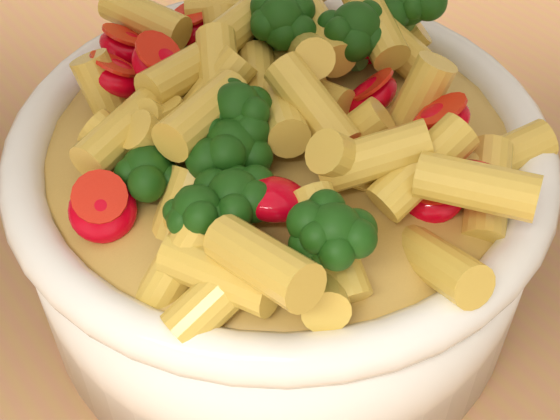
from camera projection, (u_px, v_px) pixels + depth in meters
serving_bowl at (280, 208)px, 0.43m from camera, size 0.28×0.28×0.12m
pasta_salad at (280, 102)px, 0.37m from camera, size 0.22×0.22×0.05m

